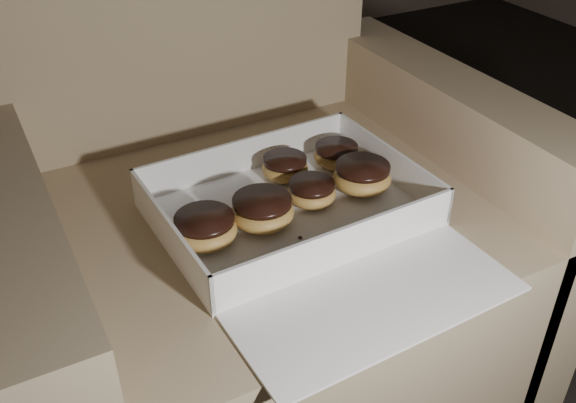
# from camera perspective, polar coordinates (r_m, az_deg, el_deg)

# --- Properties ---
(armchair) EXTENTS (0.94, 0.79, 0.98)m
(armchair) POSITION_cam_1_polar(r_m,az_deg,el_deg) (1.24, -3.25, -3.57)
(armchair) COLOR #9A8562
(armchair) RESTS_ON floor
(bakery_box) EXTENTS (0.44, 0.52, 0.07)m
(bakery_box) POSITION_cam_1_polar(r_m,az_deg,el_deg) (1.05, 1.42, -1.77)
(bakery_box) COLOR white
(bakery_box) RESTS_ON armchair
(donut_a) EXTENTS (0.08, 0.08, 0.04)m
(donut_a) POSITION_cam_1_polar(r_m,az_deg,el_deg) (1.09, 2.11, 0.86)
(donut_a) COLOR gold
(donut_a) RESTS_ON bakery_box
(donut_b) EXTENTS (0.10, 0.10, 0.05)m
(donut_b) POSITION_cam_1_polar(r_m,az_deg,el_deg) (1.04, -2.30, -0.84)
(donut_b) COLOR gold
(donut_b) RESTS_ON bakery_box
(donut_c) EXTENTS (0.10, 0.10, 0.05)m
(donut_c) POSITION_cam_1_polar(r_m,az_deg,el_deg) (1.13, 6.61, 2.24)
(donut_c) COLOR gold
(donut_c) RESTS_ON bakery_box
(donut_d) EXTENTS (0.08, 0.08, 0.04)m
(donut_d) POSITION_cam_1_polar(r_m,az_deg,el_deg) (1.16, -0.27, 3.09)
(donut_d) COLOR gold
(donut_d) RESTS_ON bakery_box
(donut_e) EXTENTS (0.08, 0.08, 0.04)m
(donut_e) POSITION_cam_1_polar(r_m,az_deg,el_deg) (1.20, 4.32, 4.17)
(donut_e) COLOR gold
(donut_e) RESTS_ON bakery_box
(donut_f) EXTENTS (0.10, 0.10, 0.05)m
(donut_f) POSITION_cam_1_polar(r_m,az_deg,el_deg) (1.00, -7.39, -2.42)
(donut_f) COLOR gold
(donut_f) RESTS_ON bakery_box
(crumb_a) EXTENTS (0.01, 0.01, 0.00)m
(crumb_a) POSITION_cam_1_polar(r_m,az_deg,el_deg) (1.15, 8.42, 1.19)
(crumb_a) COLOR black
(crumb_a) RESTS_ON bakery_box
(crumb_b) EXTENTS (0.01, 0.01, 0.00)m
(crumb_b) POSITION_cam_1_polar(r_m,az_deg,el_deg) (0.95, -4.87, -6.55)
(crumb_b) COLOR black
(crumb_b) RESTS_ON bakery_box
(crumb_c) EXTENTS (0.01, 0.01, 0.00)m
(crumb_c) POSITION_cam_1_polar(r_m,az_deg,el_deg) (1.02, 1.08, -3.23)
(crumb_c) COLOR black
(crumb_c) RESTS_ON bakery_box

